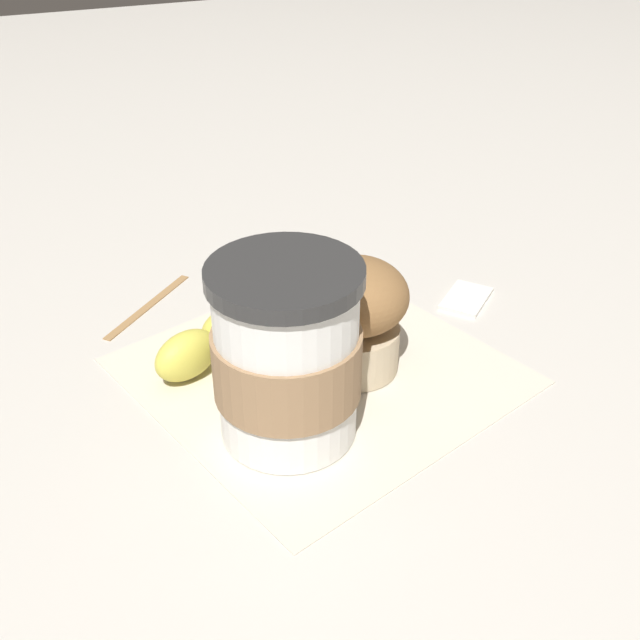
# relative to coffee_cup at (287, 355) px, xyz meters

# --- Properties ---
(ground_plane) EXTENTS (3.00, 3.00, 0.00)m
(ground_plane) POSITION_rel_coffee_cup_xyz_m (0.05, -0.05, -0.06)
(ground_plane) COLOR beige
(paper_napkin) EXTENTS (0.29, 0.29, 0.00)m
(paper_napkin) POSITION_rel_coffee_cup_xyz_m (0.05, -0.05, -0.06)
(paper_napkin) COLOR beige
(paper_napkin) RESTS_ON ground_plane
(coffee_cup) EXTENTS (0.09, 0.09, 0.12)m
(coffee_cup) POSITION_rel_coffee_cup_xyz_m (0.00, 0.00, 0.00)
(coffee_cup) COLOR white
(coffee_cup) RESTS_ON paper_napkin
(muffin) EXTENTS (0.07, 0.07, 0.09)m
(muffin) POSITION_rel_coffee_cup_xyz_m (0.04, -0.07, -0.01)
(muffin) COLOR beige
(muffin) RESTS_ON paper_napkin
(banana) EXTENTS (0.06, 0.16, 0.04)m
(banana) POSITION_rel_coffee_cup_xyz_m (0.09, -0.01, -0.04)
(banana) COLOR #D6CC4C
(banana) RESTS_ON paper_napkin
(sugar_packet) EXTENTS (0.06, 0.06, 0.01)m
(sugar_packet) POSITION_rel_coffee_cup_xyz_m (0.09, -0.20, -0.06)
(sugar_packet) COLOR white
(sugar_packet) RESTS_ON ground_plane
(wooden_stirrer) EXTENTS (0.08, 0.09, 0.00)m
(wooden_stirrer) POSITION_rel_coffee_cup_xyz_m (0.19, 0.04, -0.06)
(wooden_stirrer) COLOR #9E7547
(wooden_stirrer) RESTS_ON ground_plane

